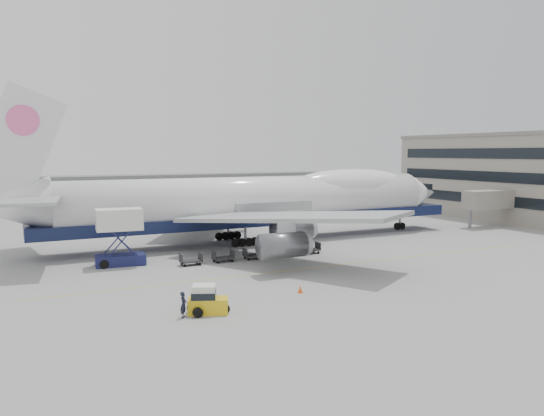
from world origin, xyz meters
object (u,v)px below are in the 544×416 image
catering_truck (120,234)px  airliner (261,200)px  ground_worker (183,305)px  baggage_tug (206,301)px

catering_truck → airliner: bearing=25.5°
catering_truck → ground_worker: (0.67, -20.82, -2.48)m
airliner → ground_worker: 34.82m
airliner → baggage_tug: airliner is taller
baggage_tug → ground_worker: 1.90m
catering_truck → ground_worker: size_ratio=3.16×
airliner → ground_worker: (-19.74, -28.31, -4.65)m
airliner → baggage_tug: size_ratio=19.86×
ground_worker → baggage_tug: bearing=-49.1°
catering_truck → ground_worker: catering_truck is taller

